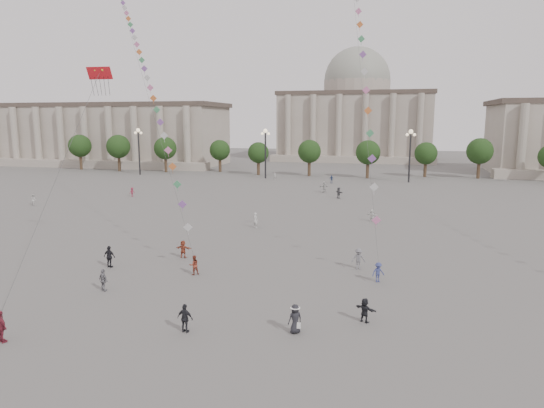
# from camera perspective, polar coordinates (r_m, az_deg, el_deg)

# --- Properties ---
(ground) EXTENTS (360.00, 360.00, 0.00)m
(ground) POSITION_cam_1_polar(r_m,az_deg,el_deg) (35.47, -5.27, -10.71)
(ground) COLOR #5C5A57
(ground) RESTS_ON ground
(hall_west) EXTENTS (84.00, 26.22, 17.20)m
(hall_west) POSITION_cam_1_polar(r_m,az_deg,el_deg) (151.94, -21.08, 7.66)
(hall_west) COLOR gray
(hall_west) RESTS_ON ground
(hall_central) EXTENTS (48.30, 34.30, 35.50)m
(hall_central) POSITION_cam_1_polar(r_m,az_deg,el_deg) (161.01, 9.82, 10.32)
(hall_central) COLOR gray
(hall_central) RESTS_ON ground
(tree_row) EXTENTS (137.12, 5.12, 8.00)m
(tree_row) POSITION_cam_1_polar(r_m,az_deg,el_deg) (110.17, 7.89, 6.07)
(tree_row) COLOR #3D2E1E
(tree_row) RESTS_ON ground
(lamp_post_far_west) EXTENTS (2.00, 0.90, 10.65)m
(lamp_post_far_west) POSITION_cam_1_polar(r_m,az_deg,el_deg) (115.88, -15.42, 6.96)
(lamp_post_far_west) COLOR #262628
(lamp_post_far_west) RESTS_ON ground
(lamp_post_mid_west) EXTENTS (2.00, 0.90, 10.65)m
(lamp_post_mid_west) POSITION_cam_1_polar(r_m,az_deg,el_deg) (104.77, -0.78, 7.04)
(lamp_post_mid_west) COLOR #262628
(lamp_post_mid_west) RESTS_ON ground
(lamp_post_mid_east) EXTENTS (2.00, 0.90, 10.65)m
(lamp_post_mid_east) POSITION_cam_1_polar(r_m,az_deg,el_deg) (101.62, 15.96, 6.58)
(lamp_post_mid_east) COLOR #262628
(lamp_post_mid_east) RESTS_ON ground
(person_crowd_0) EXTENTS (1.01, 0.68, 1.59)m
(person_crowd_0) POSITION_cam_1_polar(r_m,az_deg,el_deg) (97.83, 7.02, 2.92)
(person_crowd_0) COLOR #364A79
(person_crowd_0) RESTS_ON ground
(person_crowd_1) EXTENTS (1.03, 0.98, 1.67)m
(person_crowd_1) POSITION_cam_1_polar(r_m,az_deg,el_deg) (79.75, -26.23, 0.45)
(person_crowd_1) COLOR silver
(person_crowd_1) RESTS_ON ground
(person_crowd_2) EXTENTS (1.01, 1.14, 1.54)m
(person_crowd_2) POSITION_cam_1_polar(r_m,az_deg,el_deg) (83.05, -16.12, 1.36)
(person_crowd_2) COLOR maroon
(person_crowd_2) RESTS_ON ground
(person_crowd_3) EXTENTS (1.48, 1.09, 1.55)m
(person_crowd_3) POSITION_cam_1_polar(r_m,az_deg,el_deg) (31.34, 10.86, -12.17)
(person_crowd_3) COLOR black
(person_crowd_3) RESTS_ON ground
(person_crowd_4) EXTENTS (1.67, 1.68, 1.94)m
(person_crowd_4) POSITION_cam_1_polar(r_m,az_deg,el_deg) (84.94, 6.15, 2.01)
(person_crowd_4) COLOR beige
(person_crowd_4) RESTS_ON ground
(person_crowd_6) EXTENTS (1.24, 0.81, 1.79)m
(person_crowd_6) POSITION_cam_1_polar(r_m,az_deg,el_deg) (41.75, 10.14, -6.36)
(person_crowd_6) COLOR slate
(person_crowd_6) RESTS_ON ground
(person_crowd_7) EXTENTS (1.45, 0.98, 1.50)m
(person_crowd_7) POSITION_cam_1_polar(r_m,az_deg,el_deg) (61.50, 11.67, -1.32)
(person_crowd_7) COLOR white
(person_crowd_7) RESTS_ON ground
(person_crowd_10) EXTENTS (0.48, 0.61, 1.49)m
(person_crowd_10) POSITION_cam_1_polar(r_m,az_deg,el_deg) (102.76, 0.36, 3.29)
(person_crowd_10) COLOR beige
(person_crowd_10) RESTS_ON ground
(person_crowd_12) EXTENTS (1.53, 1.59, 1.81)m
(person_crowd_12) POSITION_cam_1_polar(r_m,az_deg,el_deg) (78.79, 7.85, 1.32)
(person_crowd_12) COLOR #58585C
(person_crowd_12) RESTS_ON ground
(person_crowd_13) EXTENTS (0.79, 0.71, 1.81)m
(person_crowd_13) POSITION_cam_1_polar(r_m,az_deg,el_deg) (56.64, -1.97, -1.92)
(person_crowd_13) COLOR silver
(person_crowd_13) RESTS_ON ground
(tourist_0) EXTENTS (1.20, 0.83, 1.88)m
(tourist_0) POSITION_cam_1_polar(r_m,az_deg,el_deg) (32.02, -29.26, -12.49)
(tourist_0) COLOR maroon
(tourist_0) RESTS_ON ground
(tourist_1) EXTENTS (1.07, 0.56, 1.74)m
(tourist_1) POSITION_cam_1_polar(r_m,az_deg,el_deg) (29.84, -10.18, -13.10)
(tourist_1) COLOR black
(tourist_1) RESTS_ON ground
(tourist_2) EXTENTS (1.51, 0.53, 1.62)m
(tourist_2) POSITION_cam_1_polar(r_m,az_deg,el_deg) (45.17, -10.41, -5.24)
(tourist_2) COLOR #9F432B
(tourist_2) RESTS_ON ground
(tourist_3) EXTENTS (1.05, 0.78, 1.66)m
(tourist_3) POSITION_cam_1_polar(r_m,az_deg,el_deg) (38.07, -19.22, -8.46)
(tourist_3) COLOR slate
(tourist_3) RESTS_ON ground
(tourist_4) EXTENTS (1.15, 0.58, 1.88)m
(tourist_4) POSITION_cam_1_polar(r_m,az_deg,el_deg) (43.77, -18.58, -5.91)
(tourist_4) COLOR black
(tourist_4) RESTS_ON ground
(kite_flyer_0) EXTENTS (1.00, 0.97, 1.62)m
(kite_flyer_0) POSITION_cam_1_polar(r_m,az_deg,el_deg) (40.20, -9.16, -7.09)
(kite_flyer_0) COLOR maroon
(kite_flyer_0) RESTS_ON ground
(kite_flyer_1) EXTENTS (1.17, 1.00, 1.57)m
(kite_flyer_1) POSITION_cam_1_polar(r_m,az_deg,el_deg) (38.83, 12.39, -7.85)
(kite_flyer_1) COLOR navy
(kite_flyer_1) RESTS_ON ground
(hat_person) EXTENTS (1.02, 0.97, 1.75)m
(hat_person) POSITION_cam_1_polar(r_m,az_deg,el_deg) (29.33, 2.74, -13.29)
(hat_person) COLOR black
(hat_person) RESTS_ON ground
(dragon_kite) EXTENTS (2.89, 8.70, 22.64)m
(dragon_kite) POSITION_cam_1_polar(r_m,az_deg,el_deg) (45.21, -19.66, 13.25)
(dragon_kite) COLOR red
(dragon_kite) RESTS_ON ground
(kite_train_west) EXTENTS (30.17, 40.85, 62.08)m
(kite_train_west) POSITION_cam_1_polar(r_m,az_deg,el_deg) (65.48, -15.33, 16.36)
(kite_train_west) COLOR #3F3F3F
(kite_train_west) RESTS_ON ground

